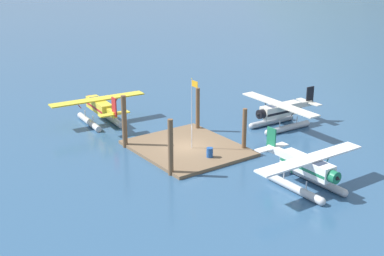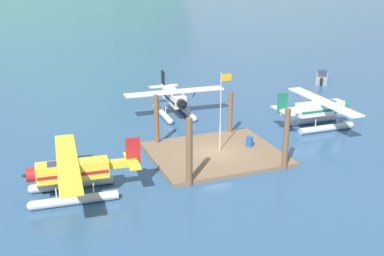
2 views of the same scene
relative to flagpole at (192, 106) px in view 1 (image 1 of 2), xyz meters
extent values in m
plane|color=#2D5175|center=(-0.61, -0.15, -4.41)|extent=(1200.00, 1200.00, 0.00)
cube|color=brown|center=(-0.61, -0.15, -4.26)|extent=(10.46, 8.98, 0.30)
cylinder|color=brown|center=(-4.59, -4.58, -1.87)|extent=(0.48, 0.48, 5.09)
cylinder|color=brown|center=(3.31, -4.59, -1.96)|extent=(0.44, 0.44, 4.90)
cylinder|color=brown|center=(-4.40, 3.82, -2.13)|extent=(0.42, 0.42, 4.56)
cylinder|color=brown|center=(2.70, 3.97, -2.35)|extent=(0.41, 0.41, 4.12)
cylinder|color=silver|center=(-0.12, 0.00, -0.82)|extent=(0.08, 0.08, 6.59)
cube|color=orange|center=(0.33, 0.00, 2.12)|extent=(0.90, 0.03, 0.56)
sphere|color=gold|center=(-0.12, 0.00, 2.52)|extent=(0.10, 0.10, 0.10)
cylinder|color=#1E4C99|center=(2.66, -0.01, -3.67)|extent=(0.58, 0.58, 0.88)
torus|color=#1E4C99|center=(2.66, -0.01, -3.67)|extent=(0.62, 0.62, 0.04)
cylinder|color=#B7BABF|center=(11.61, 3.97, -4.09)|extent=(5.61, 0.74, 0.64)
sphere|color=#B7BABF|center=(14.41, 3.93, -4.09)|extent=(0.64, 0.64, 0.64)
cylinder|color=#B7BABF|center=(11.57, 1.47, -4.09)|extent=(5.61, 0.74, 0.64)
sphere|color=#B7BABF|center=(14.37, 1.43, -4.09)|extent=(0.64, 0.64, 0.64)
cylinder|color=#B7BABF|center=(12.81, 3.95, -3.42)|extent=(0.10, 0.10, 0.70)
cylinder|color=#B7BABF|center=(10.41, 3.99, -3.42)|extent=(0.10, 0.10, 0.70)
cylinder|color=#B7BABF|center=(12.77, 1.45, -3.42)|extent=(0.10, 0.10, 0.70)
cylinder|color=#B7BABF|center=(10.37, 1.49, -3.42)|extent=(0.10, 0.10, 0.70)
cube|color=white|center=(11.59, 2.72, -2.47)|extent=(4.82, 1.32, 1.20)
cube|color=#196B47|center=(11.59, 2.72, -2.57)|extent=(4.72, 1.34, 0.24)
cube|color=#283347|center=(12.67, 2.70, -2.14)|extent=(1.12, 1.07, 0.56)
cube|color=white|center=(11.89, 2.72, -1.80)|extent=(1.58, 10.42, 0.14)
cylinder|color=#196B47|center=(11.93, 4.92, -2.14)|extent=(0.09, 0.62, 0.84)
cylinder|color=#196B47|center=(11.85, 0.52, -2.14)|extent=(0.09, 0.62, 0.84)
cylinder|color=#196B47|center=(14.29, 2.68, -2.47)|extent=(0.62, 0.97, 0.96)
cone|color=black|center=(14.74, 2.67, -2.47)|extent=(0.36, 0.37, 0.36)
cube|color=white|center=(8.34, 2.78, -2.37)|extent=(2.21, 0.48, 0.56)
cube|color=#196B47|center=(7.44, 2.79, -1.52)|extent=(1.00, 0.14, 1.90)
cube|color=white|center=(7.54, 2.79, -2.27)|extent=(0.85, 3.21, 0.10)
cylinder|color=#B7BABF|center=(1.09, 11.43, -4.09)|extent=(0.87, 5.62, 0.64)
sphere|color=#B7BABF|center=(0.97, 8.63, -4.09)|extent=(0.64, 0.64, 0.64)
cylinder|color=#B7BABF|center=(-1.41, 11.53, -4.09)|extent=(0.87, 5.62, 0.64)
sphere|color=#B7BABF|center=(-1.52, 8.74, -4.09)|extent=(0.64, 0.64, 0.64)
cylinder|color=#B7BABF|center=(1.04, 10.23, -3.42)|extent=(0.10, 0.10, 0.70)
cylinder|color=#B7BABF|center=(1.14, 12.63, -3.42)|extent=(0.10, 0.10, 0.70)
cylinder|color=#B7BABF|center=(-1.46, 10.34, -3.42)|extent=(0.10, 0.10, 0.70)
cylinder|color=#B7BABF|center=(-1.36, 12.73, -3.42)|extent=(0.10, 0.10, 0.70)
cube|color=silver|center=(-0.16, 11.48, -2.47)|extent=(1.44, 4.85, 1.20)
cube|color=black|center=(-0.16, 11.48, -2.57)|extent=(1.45, 4.75, 0.24)
cube|color=#283347|center=(-0.20, 10.40, -2.14)|extent=(1.10, 1.14, 0.56)
cube|color=silver|center=(-0.17, 11.18, -1.80)|extent=(10.45, 1.83, 0.14)
cylinder|color=black|center=(2.03, 11.09, -2.14)|extent=(0.62, 0.11, 0.84)
cylinder|color=black|center=(-2.37, 11.27, -2.14)|extent=(0.62, 0.11, 0.84)
cylinder|color=black|center=(-0.27, 8.79, -2.47)|extent=(0.98, 0.64, 0.96)
cone|color=black|center=(-0.29, 8.34, -2.47)|extent=(0.37, 0.36, 0.36)
cube|color=silver|center=(-0.03, 14.73, -2.37)|extent=(0.53, 2.22, 0.56)
cube|color=black|center=(0.01, 15.63, -1.52)|extent=(0.16, 1.00, 1.90)
cube|color=silver|center=(0.01, 15.53, -2.27)|extent=(3.23, 0.93, 0.10)
cylinder|color=#B7BABF|center=(-12.64, -4.55, -4.09)|extent=(5.63, 1.09, 0.64)
sphere|color=#B7BABF|center=(-15.43, -4.32, -4.09)|extent=(0.64, 0.64, 0.64)
cylinder|color=#B7BABF|center=(-12.44, -2.06, -4.09)|extent=(5.63, 1.09, 0.64)
sphere|color=#B7BABF|center=(-15.23, -1.83, -4.09)|extent=(0.64, 0.64, 0.64)
cylinder|color=#B7BABF|center=(-13.84, -4.45, -3.42)|extent=(0.10, 0.10, 0.70)
cylinder|color=#B7BABF|center=(-11.45, -4.64, -3.42)|extent=(0.10, 0.10, 0.70)
cylinder|color=#B7BABF|center=(-13.64, -1.96, -3.42)|extent=(0.10, 0.10, 0.70)
cylinder|color=#B7BABF|center=(-11.24, -2.15, -3.42)|extent=(0.10, 0.10, 0.70)
cube|color=yellow|center=(-12.54, -3.30, -2.47)|extent=(4.88, 1.63, 1.20)
cube|color=#B21E1E|center=(-12.54, -3.30, -2.57)|extent=(4.79, 1.64, 0.24)
cube|color=#283347|center=(-13.62, -3.21, -2.14)|extent=(1.18, 1.14, 0.56)
cube|color=yellow|center=(-12.84, -3.28, -1.80)|extent=(2.24, 10.48, 0.14)
cylinder|color=#B21E1E|center=(-13.02, -5.47, -2.14)|extent=(0.13, 0.63, 0.84)
cylinder|color=#B21E1E|center=(-12.66, -1.08, -2.14)|extent=(0.13, 0.63, 0.84)
cylinder|color=#B21E1E|center=(-15.23, -3.08, -2.47)|extent=(0.68, 1.01, 0.96)
cone|color=black|center=(-15.68, -3.05, -2.47)|extent=(0.38, 0.39, 0.36)
cube|color=yellow|center=(-9.30, -3.56, -2.37)|extent=(2.23, 0.62, 0.56)
cube|color=#B21E1E|center=(-8.41, -3.64, -1.52)|extent=(1.01, 0.20, 1.90)
cube|color=yellow|center=(-8.51, -3.63, -2.27)|extent=(1.06, 3.25, 0.10)
camera|label=1|loc=(37.09, -26.60, 13.75)|focal=49.16mm
camera|label=2|loc=(-15.73, -33.87, 10.97)|focal=44.91mm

